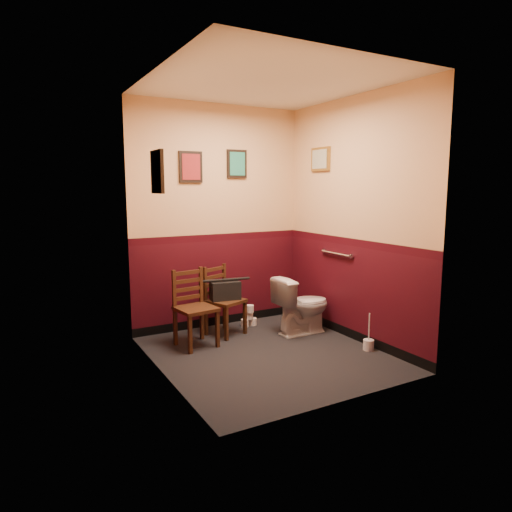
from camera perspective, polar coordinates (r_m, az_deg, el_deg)
The scene contains 17 objects.
floor at distance 4.84m, azimuth 1.47°, elevation -12.19°, with size 2.20×2.40×0.00m, color black.
ceiling at distance 4.63m, azimuth 1.61°, elevation 20.85°, with size 2.20×2.40×0.00m, color silver.
wall_back at distance 5.60m, azimuth -4.75°, elevation 4.81°, with size 2.20×2.70×0.00m, color #380911.
wall_front at distance 3.56m, azimuth 11.43°, elevation 2.54°, with size 2.20×2.70×0.00m, color #380911.
wall_left at distance 4.09m, azimuth -11.86°, elevation 3.28°, with size 2.40×2.70×0.00m, color #380911.
wall_right at distance 5.19m, azimuth 12.09°, elevation 4.35°, with size 2.40×2.70×0.00m, color #380911.
grab_bar at distance 5.40m, azimuth 9.97°, elevation 0.30°, with size 0.05×0.56×0.06m.
framed_print_back_a at distance 5.44m, azimuth -8.16°, elevation 10.96°, with size 0.28×0.04×0.36m.
framed_print_back_b at distance 5.69m, azimuth -2.41°, elevation 11.43°, with size 0.26×0.04×0.34m.
framed_print_left at distance 4.18m, azimuth -12.21°, elevation 10.24°, with size 0.04×0.30×0.38m.
framed_print_right at distance 5.64m, azimuth 8.05°, elevation 11.90°, with size 0.04×0.34×0.28m.
toilet at distance 5.44m, azimuth 5.80°, elevation -6.16°, with size 0.38×0.68×0.67m, color white.
toilet_brush at distance 5.08m, azimuth 13.88°, elevation -10.63°, with size 0.11×0.11×0.40m.
chair_left at distance 5.02m, azimuth -7.74°, elevation -6.45°, with size 0.44×0.44×0.84m.
chair_right at distance 5.38m, azimuth -4.14°, elevation -5.55°, with size 0.49×0.49×0.81m.
handbag at distance 5.32m, azimuth -3.87°, elevation -4.30°, with size 0.36×0.22×0.25m.
tp_stack at distance 5.74m, azimuth -0.86°, elevation -7.65°, with size 0.21×0.13×0.27m.
Camera 1 is at (-2.31, -3.89, 1.71)m, focal length 32.00 mm.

